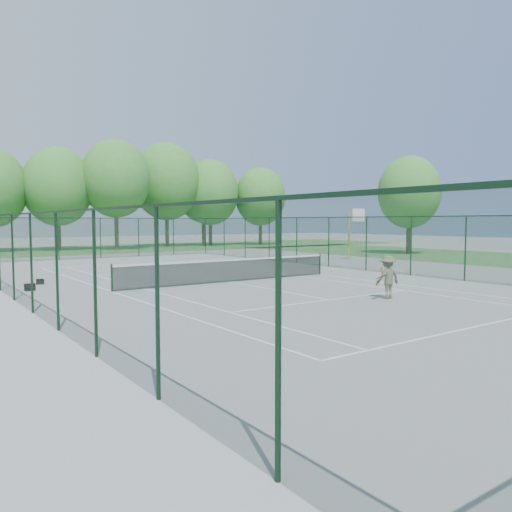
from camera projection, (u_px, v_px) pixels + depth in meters
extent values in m
plane|color=gray|center=(231.00, 282.00, 22.70)|extent=(140.00, 140.00, 0.00)
cube|color=#397436|center=(59.00, 250.00, 47.05)|extent=(80.00, 16.00, 0.01)
cube|color=#397436|center=(456.00, 256.00, 39.86)|extent=(14.00, 40.00, 0.01)
cube|color=white|center=(132.00, 264.00, 32.34)|extent=(10.97, 0.08, 0.01)
cube|color=white|center=(475.00, 327.00, 13.05)|extent=(10.97, 0.08, 0.01)
cube|color=white|center=(169.00, 271.00, 27.89)|extent=(8.23, 0.08, 0.01)
cube|color=white|center=(329.00, 300.00, 17.50)|extent=(8.23, 0.08, 0.01)
cube|color=white|center=(320.00, 274.00, 25.88)|extent=(0.08, 23.77, 0.01)
cube|color=white|center=(113.00, 292.00, 19.52)|extent=(0.08, 23.77, 0.01)
cube|color=white|center=(299.00, 276.00, 25.08)|extent=(0.08, 23.77, 0.01)
cube|color=white|center=(145.00, 289.00, 20.31)|extent=(0.08, 23.77, 0.01)
cube|color=white|center=(231.00, 282.00, 22.70)|extent=(0.08, 12.80, 0.01)
cylinder|color=black|center=(112.00, 278.00, 19.47)|extent=(0.08, 0.08, 1.10)
cylinder|color=black|center=(320.00, 264.00, 25.85)|extent=(0.08, 0.08, 1.10)
cube|color=black|center=(230.00, 271.00, 22.66)|extent=(11.00, 0.02, 0.96)
cube|color=white|center=(230.00, 260.00, 22.63)|extent=(11.00, 0.05, 0.07)
cube|color=#18381F|center=(100.00, 238.00, 37.20)|extent=(18.00, 0.02, 3.00)
cube|color=#18381F|center=(366.00, 244.00, 27.81)|extent=(0.02, 36.00, 3.00)
cube|color=#18381F|center=(13.00, 257.00, 17.37)|extent=(0.02, 36.00, 3.00)
cube|color=black|center=(100.00, 218.00, 37.10)|extent=(18.00, 0.05, 0.05)
cube|color=black|center=(367.00, 217.00, 27.71)|extent=(0.05, 36.00, 0.05)
cube|color=black|center=(11.00, 214.00, 17.27)|extent=(0.05, 36.00, 0.05)
cylinder|color=#402F21|center=(59.00, 228.00, 46.90)|extent=(0.40, 0.40, 4.20)
ellipsoid|color=#408433|center=(57.00, 187.00, 46.63)|extent=(6.40, 6.40, 7.40)
cylinder|color=#402F21|center=(210.00, 227.00, 56.47)|extent=(0.40, 0.40, 4.20)
ellipsoid|color=#408433|center=(210.00, 192.00, 56.20)|extent=(6.40, 6.40, 7.40)
cylinder|color=gold|center=(349.00, 235.00, 36.16)|extent=(0.12, 0.12, 3.50)
cube|color=gold|center=(354.00, 213.00, 35.68)|extent=(0.08, 0.90, 0.08)
cube|color=white|center=(359.00, 215.00, 35.33)|extent=(1.20, 0.05, 0.90)
torus|color=#CC4510|center=(361.00, 217.00, 35.15)|extent=(0.48, 0.48, 0.02)
cylinder|color=#402F21|center=(408.00, 232.00, 41.93)|extent=(0.35, 0.35, 3.64)
ellipsoid|color=#408433|center=(409.00, 192.00, 41.70)|extent=(5.20, 5.20, 6.06)
cube|color=black|center=(30.00, 287.00, 19.79)|extent=(0.40, 0.29, 0.30)
cube|color=black|center=(40.00, 282.00, 21.82)|extent=(0.35, 0.28, 0.24)
imported|color=#5D6045|center=(388.00, 277.00, 17.73)|extent=(1.06, 0.69, 1.55)
sphere|color=gold|center=(401.00, 272.00, 18.79)|extent=(0.07, 0.07, 0.07)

